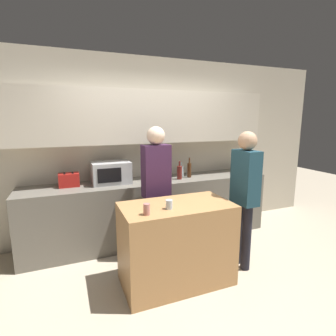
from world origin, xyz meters
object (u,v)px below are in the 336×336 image
Objects in this scene: toaster at (69,180)px; potted_plant at (239,160)px; person_left at (245,189)px; cup_0 at (147,209)px; bottle_1 at (179,172)px; cup_1 at (169,204)px; bottle_0 at (169,170)px; person_center at (156,182)px; bottle_3 at (189,170)px; bottle_2 at (181,171)px; microwave at (111,172)px.

toaster is 2.72m from potted_plant.
cup_0 is at bearing 97.97° from person_left.
bottle_1 is 1.30m from cup_1.
potted_plant is 1.23× the size of bottle_0.
toaster is 1.43m from bottle_0.
cup_0 is 1.16× the size of cup_1.
person_center reaches higher than cup_1.
cup_1 is 0.06× the size of person_left.
bottle_1 is 2.89× the size of cup_1.
bottle_3 is at bearing 10.02° from person_left.
bottle_0 reaches higher than toaster.
toaster is at bearing -32.99° from person_center.
bottle_1 is at bearing -5.42° from toaster.
potted_plant is 0.23× the size of person_center.
person_center is (-0.63, -0.62, 0.03)m from bottle_2.
cup_0 is 0.27m from cup_1.
person_left is (1.26, 0.17, 0.03)m from cup_0.
microwave reaches higher than cup_1.
microwave is 1.33m from cup_1.
person_center is at bearing -160.71° from potted_plant.
potted_plant is at bearing 35.37° from cup_1.
toaster is at bearing 125.51° from cup_1.
person_left is at bearing 7.65° from cup_0.
bottle_2 is at bearing 1.41° from microwave.
toaster is 1.73m from bottle_3.
cup_1 is (0.91, -1.28, -0.05)m from toaster.
microwave is at bearing -178.59° from bottle_2.
bottle_1 is (-1.18, -0.15, -0.09)m from potted_plant.
toaster is at bearing 58.67° from person_left.
bottle_2 is 1.50m from cup_1.
potted_plant is 1.77× the size of bottle_2.
bottle_0 is at bearing 60.01° from cup_0.
cup_1 is at bearing -119.15° from bottle_2.
bottle_2 is at bearing 60.85° from cup_1.
bottle_1 is at bearing 53.79° from cup_0.
microwave is 1.32× the size of potted_plant.
toaster is 2.76× the size of cup_1.
bottle_3 is (-0.99, -0.09, -0.08)m from potted_plant.
toaster is 1.18m from person_center.
bottle_1 is at bearing -8.34° from microwave.
bottle_0 is (0.88, -0.01, -0.03)m from microwave.
bottle_2 is 0.88m from person_center.
person_center reaches higher than potted_plant.
cup_1 is at bearing 15.61° from cup_0.
bottle_1 is 1.22× the size of bottle_2.
bottle_1 is 0.20m from bottle_3.
person_center reaches higher than toaster.
toaster is 1.57m from cup_1.
bottle_2 is (-1.08, 0.03, -0.11)m from potted_plant.
potted_plant reaches higher than bottle_0.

